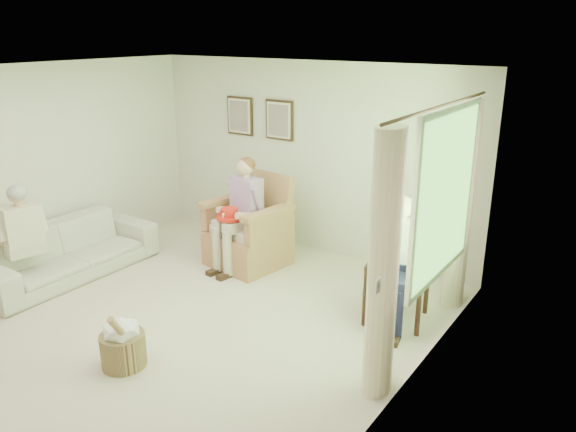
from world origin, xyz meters
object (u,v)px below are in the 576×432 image
object	(u,v)px
person_dark	(396,254)
red_hat	(229,215)
wood_armchair	(401,273)
person_wicker	(242,206)
person_sofa	(18,233)
sofa	(68,251)
hatbox	(123,343)
wicker_armchair	(250,237)

from	to	relation	value
person_dark	red_hat	world-z (taller)	person_dark
person_dark	red_hat	xyz separation A→B (m)	(-2.27, 0.04, -0.02)
wood_armchair	red_hat	bearing A→B (deg)	170.86
person_wicker	person_sofa	distance (m)	2.63
person_wicker	person_dark	bearing A→B (deg)	2.42
sofa	hatbox	size ratio (longest dim) A/B	3.71
wicker_armchair	person_wicker	bearing A→B (deg)	-81.46
person_sofa	hatbox	size ratio (longest dim) A/B	2.14
wicker_armchair	wood_armchair	xyz separation A→B (m)	(2.23, -0.24, 0.13)
person_sofa	red_hat	world-z (taller)	person_sofa
wood_armchair	person_wicker	size ratio (longest dim) A/B	0.66
wicker_armchair	wood_armchair	size ratio (longest dim) A/B	1.27
person_dark	hatbox	size ratio (longest dim) A/B	2.21
sofa	person_wicker	size ratio (longest dim) A/B	1.58
sofa	person_dark	world-z (taller)	person_dark
wood_armchair	person_sofa	world-z (taller)	person_sofa
sofa	person_sofa	world-z (taller)	person_sofa
person_wicker	hatbox	size ratio (longest dim) A/B	2.34
person_wicker	person_sofa	world-z (taller)	person_wicker
person_wicker	person_dark	xyz separation A→B (m)	(2.23, -0.24, -0.06)
hatbox	person_wicker	bearing A→B (deg)	101.87
wicker_armchair	hatbox	xyz separation A→B (m)	(0.51, -2.56, -0.14)
wicker_armchair	sofa	bearing A→B (deg)	-127.73
person_wicker	red_hat	bearing A→B (deg)	-92.57
wicker_armchair	person_dark	size ratio (longest dim) A/B	0.88
wicker_armchair	red_hat	bearing A→B (deg)	-87.71
person_sofa	red_hat	xyz separation A→B (m)	(1.63, 1.84, 0.02)
person_wicker	hatbox	bearing A→B (deg)	-69.60
hatbox	wicker_armchair	bearing A→B (deg)	101.16
wicker_armchair	person_dark	distance (m)	2.30
wood_armchair	red_hat	distance (m)	2.29
hatbox	person_dark	bearing A→B (deg)	51.45
person_wicker	sofa	bearing A→B (deg)	-130.66
wood_armchair	hatbox	bearing A→B (deg)	-138.62
person_wicker	hatbox	world-z (taller)	person_wicker
person_sofa	hatbox	xyz separation A→B (m)	(2.17, -0.37, -0.51)
person_dark	wood_armchair	bearing A→B (deg)	78.01
person_wicker	red_hat	world-z (taller)	person_wicker
wood_armchair	person_dark	size ratio (longest dim) A/B	0.69
wicker_armchair	person_dark	world-z (taller)	person_dark
wicker_armchair	hatbox	distance (m)	2.62
wicker_armchair	sofa	xyz separation A→B (m)	(-1.67, -1.60, -0.05)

